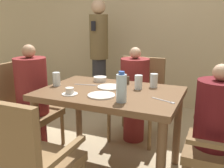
{
  "coord_description": "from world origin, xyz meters",
  "views": [
    {
      "loc": [
        0.85,
        -1.91,
        1.36
      ],
      "look_at": [
        0.0,
        0.04,
        0.82
      ],
      "focal_mm": 40.0,
      "sensor_mm": 36.0,
      "label": 1
    }
  ],
  "objects_px": {
    "chair_left_side": "(22,105)",
    "bowl_small": "(100,79)",
    "plate_main_left": "(110,87)",
    "plate_main_right": "(101,95)",
    "chair_far_side": "(138,96)",
    "diner_in_right_chair": "(215,132)",
    "chair_near_corner": "(24,160)",
    "diner_in_far_chair": "(134,94)",
    "glass_tall_mid": "(56,79)",
    "teacup_with_saucer": "(70,92)",
    "glass_tall_near": "(154,81)",
    "diner_in_left_chair": "(33,99)",
    "standing_host": "(99,51)",
    "glass_tall_far": "(138,82)",
    "water_bottle": "(121,88)"
  },
  "relations": [
    {
      "from": "teacup_with_saucer",
      "to": "glass_tall_mid",
      "type": "bearing_deg",
      "value": 143.76
    },
    {
      "from": "diner_in_right_chair",
      "to": "diner_in_far_chair",
      "type": "bearing_deg",
      "value": 142.12
    },
    {
      "from": "diner_in_left_chair",
      "to": "plate_main_right",
      "type": "bearing_deg",
      "value": -11.4
    },
    {
      "from": "plate_main_left",
      "to": "diner_in_right_chair",
      "type": "bearing_deg",
      "value": -5.64
    },
    {
      "from": "diner_in_right_chair",
      "to": "chair_far_side",
      "type": "bearing_deg",
      "value": 136.48
    },
    {
      "from": "diner_in_left_chair",
      "to": "diner_in_right_chair",
      "type": "relative_size",
      "value": 1.07
    },
    {
      "from": "chair_left_side",
      "to": "glass_tall_near",
      "type": "relative_size",
      "value": 7.45
    },
    {
      "from": "chair_near_corner",
      "to": "teacup_with_saucer",
      "type": "xyz_separation_m",
      "value": [
        -0.02,
        0.59,
        0.3
      ]
    },
    {
      "from": "chair_far_side",
      "to": "diner_in_right_chair",
      "type": "height_order",
      "value": "diner_in_right_chair"
    },
    {
      "from": "glass_tall_mid",
      "to": "teacup_with_saucer",
      "type": "bearing_deg",
      "value": -36.24
    },
    {
      "from": "plate_main_left",
      "to": "teacup_with_saucer",
      "type": "relative_size",
      "value": 1.7
    },
    {
      "from": "diner_in_left_chair",
      "to": "chair_near_corner",
      "type": "xyz_separation_m",
      "value": [
        0.63,
        -0.83,
        -0.09
      ]
    },
    {
      "from": "teacup_with_saucer",
      "to": "glass_tall_near",
      "type": "distance_m",
      "value": 0.77
    },
    {
      "from": "bowl_small",
      "to": "chair_near_corner",
      "type": "bearing_deg",
      "value": -90.34
    },
    {
      "from": "plate_main_left",
      "to": "plate_main_right",
      "type": "xyz_separation_m",
      "value": [
        0.04,
        -0.27,
        0.0
      ]
    },
    {
      "from": "chair_far_side",
      "to": "chair_left_side",
      "type": "bearing_deg",
      "value": -140.98
    },
    {
      "from": "plate_main_left",
      "to": "glass_tall_near",
      "type": "height_order",
      "value": "glass_tall_near"
    },
    {
      "from": "diner_in_left_chair",
      "to": "teacup_with_saucer",
      "type": "height_order",
      "value": "diner_in_left_chair"
    },
    {
      "from": "standing_host",
      "to": "bowl_small",
      "type": "relative_size",
      "value": 12.58
    },
    {
      "from": "diner_in_far_chair",
      "to": "plate_main_left",
      "type": "relative_size",
      "value": 4.85
    },
    {
      "from": "diner_in_left_chair",
      "to": "diner_in_far_chair",
      "type": "bearing_deg",
      "value": 37.88
    },
    {
      "from": "chair_far_side",
      "to": "teacup_with_saucer",
      "type": "xyz_separation_m",
      "value": [
        -0.26,
        -1.07,
        0.3
      ]
    },
    {
      "from": "water_bottle",
      "to": "glass_tall_near",
      "type": "relative_size",
      "value": 1.85
    },
    {
      "from": "chair_left_side",
      "to": "diner_in_far_chair",
      "type": "bearing_deg",
      "value": 33.58
    },
    {
      "from": "standing_host",
      "to": "plate_main_right",
      "type": "xyz_separation_m",
      "value": [
        0.89,
        -1.76,
        -0.12
      ]
    },
    {
      "from": "water_bottle",
      "to": "chair_near_corner",
      "type": "bearing_deg",
      "value": -127.51
    },
    {
      "from": "plate_main_right",
      "to": "chair_left_side",
      "type": "bearing_deg",
      "value": 170.24
    },
    {
      "from": "chair_left_side",
      "to": "glass_tall_far",
      "type": "bearing_deg",
      "value": 6.96
    },
    {
      "from": "plate_main_right",
      "to": "bowl_small",
      "type": "bearing_deg",
      "value": 117.02
    },
    {
      "from": "plate_main_left",
      "to": "teacup_with_saucer",
      "type": "bearing_deg",
      "value": -122.98
    },
    {
      "from": "diner_in_right_chair",
      "to": "glass_tall_mid",
      "type": "bearing_deg",
      "value": -178.33
    },
    {
      "from": "chair_left_side",
      "to": "bowl_small",
      "type": "relative_size",
      "value": 7.05
    },
    {
      "from": "standing_host",
      "to": "teacup_with_saucer",
      "type": "xyz_separation_m",
      "value": [
        0.63,
        -1.82,
        -0.11
      ]
    },
    {
      "from": "chair_far_side",
      "to": "chair_near_corner",
      "type": "xyz_separation_m",
      "value": [
        -0.24,
        -1.66,
        0.0
      ]
    },
    {
      "from": "diner_in_left_chair",
      "to": "bowl_small",
      "type": "height_order",
      "value": "diner_in_left_chair"
    },
    {
      "from": "chair_far_side",
      "to": "diner_in_far_chair",
      "type": "relative_size",
      "value": 0.86
    },
    {
      "from": "diner_in_far_chair",
      "to": "glass_tall_far",
      "type": "relative_size",
      "value": 8.63
    },
    {
      "from": "chair_far_side",
      "to": "glass_tall_mid",
      "type": "distance_m",
      "value": 1.07
    },
    {
      "from": "bowl_small",
      "to": "water_bottle",
      "type": "height_order",
      "value": "water_bottle"
    },
    {
      "from": "teacup_with_saucer",
      "to": "glass_tall_near",
      "type": "relative_size",
      "value": 1.05
    },
    {
      "from": "water_bottle",
      "to": "teacup_with_saucer",
      "type": "bearing_deg",
      "value": 178.91
    },
    {
      "from": "diner_in_left_chair",
      "to": "standing_host",
      "type": "distance_m",
      "value": 1.61
    },
    {
      "from": "plate_main_right",
      "to": "teacup_with_saucer",
      "type": "relative_size",
      "value": 1.7
    },
    {
      "from": "bowl_small",
      "to": "glass_tall_mid",
      "type": "height_order",
      "value": "glass_tall_mid"
    },
    {
      "from": "chair_far_side",
      "to": "diner_in_far_chair",
      "type": "bearing_deg",
      "value": -90.0
    },
    {
      "from": "diner_in_left_chair",
      "to": "teacup_with_saucer",
      "type": "relative_size",
      "value": 8.64
    },
    {
      "from": "water_bottle",
      "to": "glass_tall_far",
      "type": "xyz_separation_m",
      "value": [
        0.01,
        0.4,
        -0.05
      ]
    },
    {
      "from": "plate_main_right",
      "to": "diner_in_left_chair",
      "type": "bearing_deg",
      "value": 168.6
    },
    {
      "from": "chair_far_side",
      "to": "glass_tall_far",
      "type": "distance_m",
      "value": 0.79
    },
    {
      "from": "glass_tall_near",
      "to": "plate_main_right",
      "type": "bearing_deg",
      "value": -126.13
    }
  ]
}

